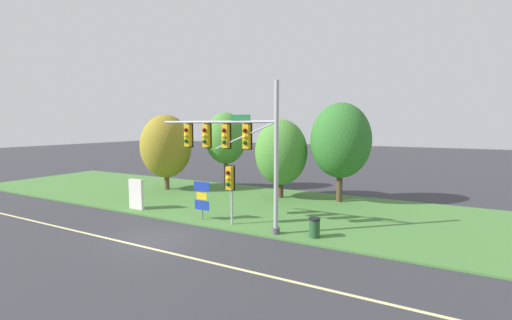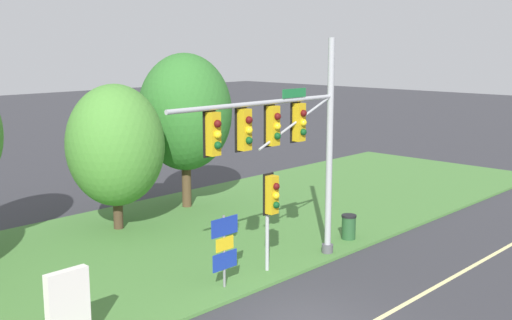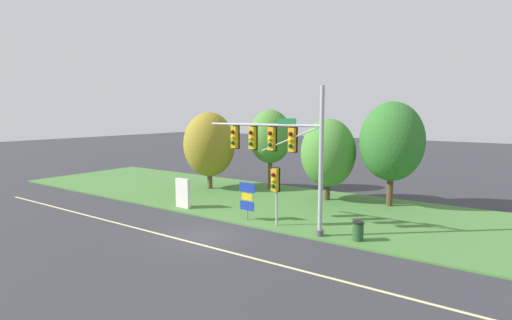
{
  "view_description": "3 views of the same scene",
  "coord_description": "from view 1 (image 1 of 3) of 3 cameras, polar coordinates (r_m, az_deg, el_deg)",
  "views": [
    {
      "loc": [
        11.84,
        -11.83,
        5.44
      ],
      "look_at": [
        3.43,
        3.69,
        3.62
      ],
      "focal_mm": 24.0,
      "sensor_mm": 36.0,
      "label": 1
    },
    {
      "loc": [
        -12.53,
        -9.96,
        7.33
      ],
      "look_at": [
        2.12,
        3.87,
        3.67
      ],
      "focal_mm": 45.0,
      "sensor_mm": 36.0,
      "label": 2
    },
    {
      "loc": [
        13.47,
        -14.65,
        6.24
      ],
      "look_at": [
        0.14,
        4.23,
        3.48
      ],
      "focal_mm": 28.0,
      "sensor_mm": 36.0,
      "label": 3
    }
  ],
  "objects": [
    {
      "name": "trash_bin",
      "position": [
        16.81,
        9.7,
        -11.03
      ],
      "size": [
        0.56,
        0.56,
        0.93
      ],
      "color": "#234C28",
      "rests_on": "grass_verge"
    },
    {
      "name": "lane_stripe",
      "position": [
        16.81,
        -19.06,
        -13.31
      ],
      "size": [
        36.0,
        0.16,
        0.01
      ],
      "primitive_type": "cube",
      "color": "beige",
      "rests_on": "ground"
    },
    {
      "name": "tree_nearest_road",
      "position": [
        29.08,
        -14.77,
        2.23
      ],
      "size": [
        4.14,
        4.14,
        6.18
      ],
      "color": "brown",
      "rests_on": "grass_verge"
    },
    {
      "name": "grass_verge",
      "position": [
        23.92,
        -2.03,
        -7.14
      ],
      "size": [
        48.0,
        11.5,
        0.1
      ],
      "primitive_type": "cube",
      "color": "#477A38",
      "rests_on": "ground"
    },
    {
      "name": "ground_plane",
      "position": [
        17.6,
        -16.12,
        -12.36
      ],
      "size": [
        160.0,
        160.0,
        0.0
      ],
      "primitive_type": "plane",
      "color": "#333338"
    },
    {
      "name": "tree_mid_verge",
      "position": [
        24.22,
        13.92,
        3.15
      ],
      "size": [
        4.13,
        4.13,
        6.85
      ],
      "color": "#4C3823",
      "rests_on": "grass_verge"
    },
    {
      "name": "tree_left_of_mast",
      "position": [
        28.87,
        -5.07,
        3.6
      ],
      "size": [
        3.44,
        3.44,
        6.37
      ],
      "color": "brown",
      "rests_on": "grass_verge"
    },
    {
      "name": "pedestrian_signal_near_kerb",
      "position": [
        18.15,
        -4.36,
        -3.64
      ],
      "size": [
        0.46,
        0.55,
        3.21
      ],
      "color": "#9EA0A5",
      "rests_on": "grass_verge"
    },
    {
      "name": "info_kiosk",
      "position": [
        23.13,
        -19.29,
        -5.41
      ],
      "size": [
        1.1,
        0.24,
        1.9
      ],
      "color": "silver",
      "rests_on": "grass_verge"
    },
    {
      "name": "tree_behind_signpost",
      "position": [
        25.0,
        4.2,
        1.27
      ],
      "size": [
        3.82,
        3.82,
        5.73
      ],
      "color": "#423021",
      "rests_on": "grass_verge"
    },
    {
      "name": "traffic_signal_mast",
      "position": [
        17.55,
        -3.56,
        2.74
      ],
      "size": [
        7.24,
        0.49,
        7.44
      ],
      "color": "#9EA0A5",
      "rests_on": "grass_verge"
    },
    {
      "name": "route_sign_post",
      "position": [
        19.54,
        -9.02,
        -6.07
      ],
      "size": [
        1.06,
        0.08,
        2.22
      ],
      "color": "slate",
      "rests_on": "grass_verge"
    }
  ]
}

